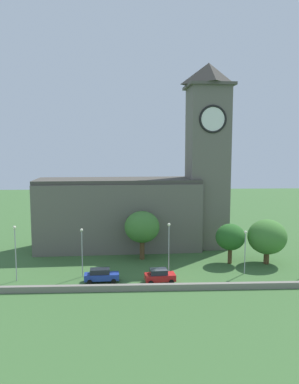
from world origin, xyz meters
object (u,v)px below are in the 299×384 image
object	(u,v)px
church	(147,195)
streetlamp_west_mid	(82,245)
car_red	(160,276)
streetlamp_central	(169,242)
tree_riverside_west	(142,227)
car_blue	(101,275)
tree_riverside_east	(230,237)
streetlamp_east_mid	(245,245)
tree_by_tower	(267,237)
streetlamp_west_end	(15,245)

from	to	relation	value
church	streetlamp_west_mid	xyz separation A→B (m)	(-9.86, -15.74, -5.08)
church	car_red	xyz separation A→B (m)	(1.01, -18.61, -8.81)
streetlamp_west_mid	streetlamp_central	xyz separation A→B (m)	(12.34, -0.55, 0.44)
tree_riverside_west	car_red	bearing A→B (deg)	-79.23
church	car_blue	xyz separation A→B (m)	(-7.00, -18.00, -8.83)
tree_riverside_east	car_blue	bearing A→B (deg)	-159.14
car_blue	streetlamp_central	distance (m)	10.51
car_red	streetlamp_east_mid	distance (m)	13.52
tree_by_tower	church	bearing A→B (deg)	149.68
tree_riverside_east	streetlamp_central	bearing A→B (deg)	-150.56
tree_by_tower	tree_riverside_west	size ratio (longest dim) A/B	0.89
car_blue	streetlamp_east_mid	size ratio (longest dim) A/B	0.75
car_blue	streetlamp_east_mid	bearing A→B (deg)	6.92
car_red	streetlamp_west_mid	distance (m)	11.85
tree_by_tower	tree_riverside_east	bearing A→B (deg)	175.56
tree_riverside_east	car_red	bearing A→B (deg)	-145.37
tree_riverside_west	streetlamp_central	bearing A→B (deg)	-67.80
church	streetlamp_east_mid	world-z (taller)	church
car_red	streetlamp_east_mid	bearing A→B (deg)	13.80
streetlamp_west_mid	streetlamp_east_mid	bearing A→B (deg)	0.61
car_blue	tree_riverside_west	bearing A→B (deg)	60.69
streetlamp_central	tree_riverside_west	world-z (taller)	tree_riverside_west
tree_riverside_west	tree_by_tower	bearing A→B (deg)	-9.76
streetlamp_central	tree_by_tower	bearing A→B (deg)	18.50
tree_by_tower	streetlamp_west_end	bearing A→B (deg)	-170.75
tree_riverside_west	tree_riverside_east	xyz separation A→B (m)	(13.95, -2.94, -1.13)
streetlamp_central	streetlamp_west_end	bearing A→B (deg)	-178.13
car_red	streetlamp_central	bearing A→B (deg)	57.66
streetlamp_central	streetlamp_east_mid	distance (m)	11.29
tree_riverside_east	church	bearing A→B (deg)	140.90
streetlamp_east_mid	tree_riverside_east	world-z (taller)	streetlamp_east_mid
car_blue	car_red	world-z (taller)	car_red
church	tree_by_tower	world-z (taller)	church
car_red	streetlamp_west_end	xyz separation A→B (m)	(-19.81, 1.63, 4.15)
streetlamp_west_end	streetlamp_east_mid	distance (m)	32.56
church	streetlamp_east_mid	distance (m)	21.39
streetlamp_east_mid	tree_by_tower	size ratio (longest dim) A/B	0.90
streetlamp_central	tree_riverside_west	xyz separation A→B (m)	(-3.59, 8.79, 0.26)
car_red	tree_by_tower	distance (m)	19.52
church	streetlamp_east_mid	xyz separation A→B (m)	(13.72, -15.49, -5.43)
church	streetlamp_west_end	bearing A→B (deg)	-137.92
streetlamp_west_end	tree_riverside_east	size ratio (longest dim) A/B	1.22
streetlamp_west_mid	streetlamp_west_end	bearing A→B (deg)	-172.10
streetlamp_west_end	tree_riverside_east	xyz separation A→B (m)	(31.64, 6.54, -0.86)
church	car_blue	distance (m)	21.24
car_blue	streetlamp_west_mid	world-z (taller)	streetlamp_west_mid
tree_riverside_east	streetlamp_west_mid	bearing A→B (deg)	-166.86
car_blue	tree_riverside_east	distance (m)	21.49
streetlamp_central	streetlamp_east_mid	world-z (taller)	streetlamp_central
church	tree_riverside_west	size ratio (longest dim) A/B	4.40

